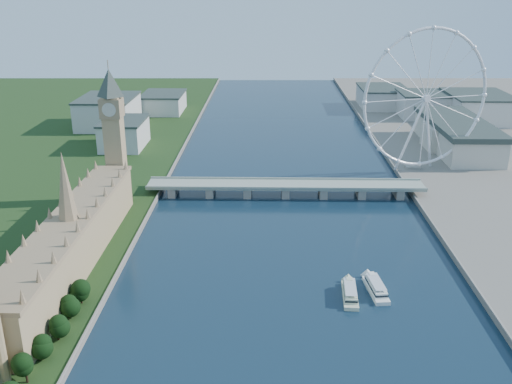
{
  "coord_description": "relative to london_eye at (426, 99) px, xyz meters",
  "views": [
    {
      "loc": [
        -14.06,
        -129.0,
        160.08
      ],
      "look_at": [
        -21.5,
        210.0,
        35.52
      ],
      "focal_mm": 40.0,
      "sensor_mm": 36.0,
      "label": 1
    }
  ],
  "objects": [
    {
      "name": "county_hall",
      "position": [
        55.02,
        74.92,
        -67.52
      ],
      "size": [
        54.0,
        144.0,
        35.0
      ],
      "primitive_type": null,
      "color": "beige",
      "rests_on": "ground"
    },
    {
      "name": "big_ben",
      "position": [
        -247.98,
        -77.08,
        -0.95
      ],
      "size": [
        20.02,
        20.02,
        110.0
      ],
      "color": "tan",
      "rests_on": "ground"
    },
    {
      "name": "london_eye",
      "position": [
        0.0,
        0.0,
        0.0
      ],
      "size": [
        113.6,
        39.12,
        124.3
      ],
      "color": "silver",
      "rests_on": "ground"
    },
    {
      "name": "tour_boat_far",
      "position": [
        -74.13,
        -207.02,
        -67.52
      ],
      "size": [
        11.73,
        32.72,
        7.09
      ],
      "primitive_type": null,
      "rotation": [
        0.0,
        0.0,
        0.11
      ],
      "color": "white",
      "rests_on": "ground"
    },
    {
      "name": "parliament_range",
      "position": [
        -247.98,
        -185.08,
        -49.04
      ],
      "size": [
        24.0,
        200.0,
        70.0
      ],
      "color": "tan",
      "rests_on": "ground"
    },
    {
      "name": "westminster_bridge",
      "position": [
        -119.98,
        -55.08,
        -60.89
      ],
      "size": [
        220.0,
        22.0,
        9.5
      ],
      "color": "gray",
      "rests_on": "ground"
    },
    {
      "name": "tour_boat_near",
      "position": [
        -89.1,
        -212.89,
        -67.52
      ],
      "size": [
        10.15,
        32.03,
        6.99
      ],
      "primitive_type": null,
      "rotation": [
        0.0,
        0.0,
        -0.07
      ],
      "color": "beige",
      "rests_on": "ground"
    },
    {
      "name": "city_skyline",
      "position": [
        -80.75,
        205.0,
        -50.56
      ],
      "size": [
        505.0,
        280.0,
        32.0
      ],
      "color": "beige",
      "rests_on": "ground"
    }
  ]
}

